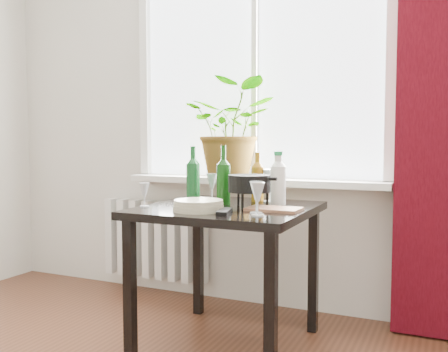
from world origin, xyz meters
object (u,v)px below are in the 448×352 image
at_px(bottle_amber, 257,176).
at_px(tv_remote, 224,212).
at_px(plate_stack, 199,205).
at_px(wine_bottle_right, 223,175).
at_px(wineglass_back_center, 270,185).
at_px(wineglass_front_left, 144,195).
at_px(potted_plant, 233,129).
at_px(cleaning_bottle, 278,178).
at_px(radiator, 155,239).
at_px(wine_bottle_left, 193,174).
at_px(cutting_board, 274,209).
at_px(wineglass_front_right, 256,197).
at_px(wineglass_far_right, 258,199).
at_px(table, 228,224).
at_px(fondue_pot, 249,191).
at_px(wineglass_back_left, 212,187).

relative_size(bottle_amber, tv_remote, 1.64).
bearing_deg(plate_stack, wine_bottle_right, 89.50).
relative_size(wineglass_back_center, wineglass_front_left, 1.49).
bearing_deg(bottle_amber, potted_plant, 131.74).
relative_size(cleaning_bottle, wineglass_back_center, 1.52).
xyz_separation_m(radiator, wine_bottle_left, (0.60, -0.55, 0.52)).
bearing_deg(cutting_board, cleaning_bottle, 103.51).
xyz_separation_m(wineglass_front_right, cutting_board, (0.04, 0.13, -0.07)).
relative_size(radiator, cleaning_bottle, 2.77).
bearing_deg(cleaning_bottle, wineglass_front_left, -148.33).
distance_m(wine_bottle_left, wineglass_front_right, 0.55).
bearing_deg(cleaning_bottle, wineglass_far_right, -84.38).
distance_m(table, wine_bottle_left, 0.36).
relative_size(table, wineglass_front_left, 6.70).
distance_m(potted_plant, fondue_pot, 0.77).
bearing_deg(wine_bottle_left, wineglass_front_right, -29.16).
relative_size(wine_bottle_left, cutting_board, 1.23).
bearing_deg(wineglass_far_right, wineglass_front_left, 175.60).
xyz_separation_m(potted_plant, cleaning_bottle, (0.44, -0.42, -0.27)).
relative_size(wineglass_back_left, fondue_pot, 0.63).
distance_m(radiator, wineglass_far_right, 1.48).
distance_m(wineglass_far_right, wineglass_back_left, 0.65).
distance_m(wineglass_back_center, fondue_pot, 0.27).
xyz_separation_m(potted_plant, tv_remote, (0.32, -0.83, -0.41)).
bearing_deg(wineglass_back_center, wineglass_front_left, -138.50).
bearing_deg(tv_remote, table, 95.90).
bearing_deg(wineglass_front_right, plate_stack, -172.55).
xyz_separation_m(wineglass_front_right, fondue_pot, (-0.10, 0.17, 0.01)).
height_order(cleaning_bottle, wineglass_back_left, cleaning_bottle).
xyz_separation_m(bottle_amber, cutting_board, (0.20, -0.31, -0.14)).
bearing_deg(fondue_pot, wine_bottle_left, -177.48).
bearing_deg(cutting_board, wineglass_front_left, -166.97).
bearing_deg(wineglass_front_right, wineglass_back_center, 101.31).
xyz_separation_m(wineglass_front_left, tv_remote, (0.47, -0.04, -0.05)).
bearing_deg(wineglass_back_left, cutting_board, -29.60).
bearing_deg(wineglass_far_right, wineglass_front_right, 114.90).
bearing_deg(fondue_pot, radiator, 163.07).
distance_m(bottle_amber, wineglass_back_center, 0.09).
bearing_deg(wineglass_back_left, wineglass_far_right, -45.62).
distance_m(wineglass_far_right, wineglass_back_center, 0.53).
height_order(table, wineglass_back_left, wineglass_back_left).
distance_m(radiator, potted_plant, 1.00).
distance_m(table, tv_remote, 0.28).
bearing_deg(wineglass_front_right, tv_remote, -155.88).
bearing_deg(table, radiator, 143.46).
distance_m(wine_bottle_right, cleaning_bottle, 0.29).
height_order(wineglass_front_right, wineglass_back_left, same).
distance_m(wine_bottle_right, bottle_amber, 0.23).
height_order(wine_bottle_right, wineglass_front_right, wine_bottle_right).
relative_size(wineglass_front_left, plate_stack, 0.51).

